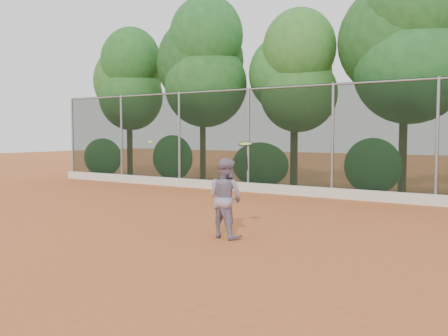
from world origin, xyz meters
The scene contains 7 objects.
ground centered at (0.00, 0.00, 0.00)m, with size 80.00×80.00×0.00m, color #B65A2B.
concrete_curb centered at (0.00, 6.82, 0.15)m, with size 24.00×0.20×0.30m, color silver.
tennis_player centered at (0.55, 0.21, 0.75)m, with size 0.73×0.57×1.50m, color gray.
chainlink_fence centered at (0.00, 7.00, 1.86)m, with size 24.09×0.09×3.50m.
foliage_backdrop centered at (-0.55, 8.98, 4.40)m, with size 23.70×3.63×7.55m.
tennis_racket centered at (1.03, 0.16, 1.74)m, with size 0.35×0.34×0.53m.
tennis_ball_in_flight centered at (-0.84, -0.31, 1.79)m, with size 0.07×0.07×0.07m.
Camera 1 is at (5.70, -7.56, 1.97)m, focal length 40.00 mm.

